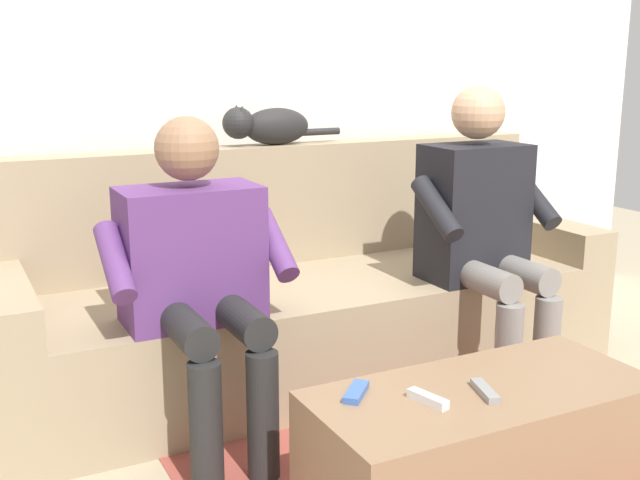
{
  "coord_description": "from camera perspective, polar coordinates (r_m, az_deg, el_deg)",
  "views": [
    {
      "loc": [
        1.3,
        2.57,
        1.26
      ],
      "look_at": [
        0.0,
        0.0,
        0.58
      ],
      "focal_mm": 43.37,
      "sensor_mm": 36.0,
      "label": 1
    }
  ],
  "objects": [
    {
      "name": "person_right_seated",
      "position": [
        2.51,
        -9.05,
        -1.92
      ],
      "size": [
        0.6,
        0.55,
        1.08
      ],
      "color": "#5B3370",
      "rests_on": "ground"
    },
    {
      "name": "coffee_table",
      "position": [
        2.3,
        11.72,
        -14.83
      ],
      "size": [
        0.98,
        0.44,
        0.37
      ],
      "color": "#8C6B4C",
      "rests_on": "ground"
    },
    {
      "name": "person_left_seated",
      "position": [
        3.04,
        11.89,
        1.36
      ],
      "size": [
        0.54,
        0.52,
        1.16
      ],
      "color": "black",
      "rests_on": "ground"
    },
    {
      "name": "remote_white",
      "position": [
        2.1,
        7.95,
        -11.54
      ],
      "size": [
        0.06,
        0.13,
        0.02
      ],
      "primitive_type": "cube",
      "rotation": [
        0.0,
        0.0,
        1.82
      ],
      "color": "white",
      "rests_on": "coffee_table"
    },
    {
      "name": "ground_plane",
      "position": [
        2.68,
        6.0,
        -14.88
      ],
      "size": [
        8.0,
        8.0,
        0.0
      ],
      "primitive_type": "plane",
      "color": "tan"
    },
    {
      "name": "couch",
      "position": [
        3.16,
        -1.15,
        -4.46
      ],
      "size": [
        2.48,
        0.81,
        0.91
      ],
      "color": "#9E896B",
      "rests_on": "ground"
    },
    {
      "name": "remote_blue",
      "position": [
        2.13,
        2.69,
        -11.13
      ],
      "size": [
        0.12,
        0.12,
        0.02
      ],
      "primitive_type": "cube",
      "rotation": [
        0.0,
        0.0,
        3.95
      ],
      "color": "#3860B7",
      "rests_on": "coffee_table"
    },
    {
      "name": "remote_gray",
      "position": [
        2.18,
        12.07,
        -10.83
      ],
      "size": [
        0.07,
        0.14,
        0.02
      ],
      "primitive_type": "cube",
      "rotation": [
        0.0,
        0.0,
        1.29
      ],
      "color": "gray",
      "rests_on": "coffee_table"
    },
    {
      "name": "cat_on_backrest",
      "position": [
        3.24,
        -3.95,
        8.44
      ],
      "size": [
        0.53,
        0.13,
        0.17
      ],
      "color": "black",
      "rests_on": "couch"
    },
    {
      "name": "back_wall",
      "position": [
        3.49,
        -5.1,
        13.65
      ],
      "size": [
        4.52,
        0.06,
        2.58
      ],
      "primitive_type": "cube",
      "color": "silver",
      "rests_on": "ground"
    }
  ]
}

